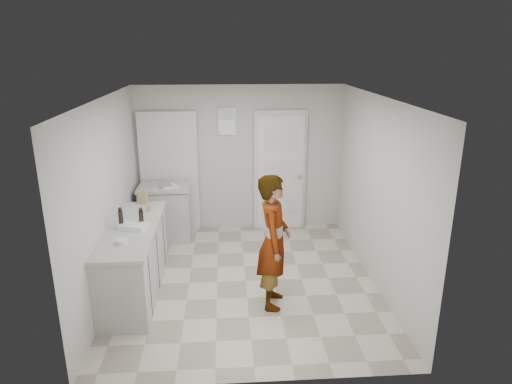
{
  "coord_description": "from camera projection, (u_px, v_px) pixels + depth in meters",
  "views": [
    {
      "loc": [
        -0.25,
        -5.63,
        3.1
      ],
      "look_at": [
        0.17,
        0.4,
        1.16
      ],
      "focal_mm": 32.0,
      "sensor_mm": 36.0,
      "label": 1
    }
  ],
  "objects": [
    {
      "name": "person",
      "position": [
        274.0,
        242.0,
        5.51
      ],
      "size": [
        0.5,
        0.67,
        1.69
      ],
      "primitive_type": "imported",
      "rotation": [
        0.0,
        0.0,
        1.41
      ],
      "color": "silver",
      "rests_on": "ground"
    },
    {
      "name": "papers",
      "position": [
        169.0,
        186.0,
        7.41
      ],
      "size": [
        0.37,
        0.4,
        0.01
      ],
      "primitive_type": "cube",
      "rotation": [
        0.0,
        0.0,
        0.49
      ],
      "color": "white",
      "rests_on": "side_counter"
    },
    {
      "name": "oil_cruet_a",
      "position": [
        141.0,
        217.0,
        5.77
      ],
      "size": [
        0.06,
        0.06,
        0.24
      ],
      "color": "black",
      "rests_on": "main_counter"
    },
    {
      "name": "cake_mix_box",
      "position": [
        143.0,
        197.0,
        6.57
      ],
      "size": [
        0.13,
        0.08,
        0.19
      ],
      "primitive_type": "cube",
      "rotation": [
        0.0,
        0.0,
        -0.26
      ],
      "color": "#A17F50",
      "rests_on": "main_counter"
    },
    {
      "name": "spice_jar",
      "position": [
        149.0,
        209.0,
        6.28
      ],
      "size": [
        0.05,
        0.05,
        0.08
      ],
      "primitive_type": "cylinder",
      "color": "#A3835D",
      "rests_on": "main_counter"
    },
    {
      "name": "baking_dish",
      "position": [
        133.0,
        226.0,
        5.7
      ],
      "size": [
        0.37,
        0.31,
        0.06
      ],
      "rotation": [
        0.0,
        0.0,
        -0.29
      ],
      "color": "silver",
      "rests_on": "main_counter"
    },
    {
      "name": "main_counter",
      "position": [
        134.0,
        263.0,
        5.89
      ],
      "size": [
        0.64,
        1.96,
        0.93
      ],
      "color": "#B2B2AD",
      "rests_on": "ground"
    },
    {
      "name": "oil_cruet_b",
      "position": [
        121.0,
        218.0,
        5.7
      ],
      "size": [
        0.06,
        0.06,
        0.27
      ],
      "color": "black",
      "rests_on": "main_counter"
    },
    {
      "name": "ground",
      "position": [
        246.0,
        281.0,
        6.31
      ],
      "size": [
        4.0,
        4.0,
        0.0
      ],
      "primitive_type": "plane",
      "color": "gray",
      "rests_on": "ground"
    },
    {
      "name": "room_shell",
      "position": [
        230.0,
        172.0,
        7.84
      ],
      "size": [
        4.0,
        4.0,
        4.0
      ],
      "color": "#B5B2AB",
      "rests_on": "ground"
    },
    {
      "name": "side_counter",
      "position": [
        166.0,
        215.0,
        7.57
      ],
      "size": [
        0.84,
        0.61,
        0.93
      ],
      "color": "#B2B2AD",
      "rests_on": "ground"
    },
    {
      "name": "egg_bowl",
      "position": [
        122.0,
        241.0,
        5.26
      ],
      "size": [
        0.13,
        0.13,
        0.05
      ],
      "color": "silver",
      "rests_on": "main_counter"
    }
  ]
}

